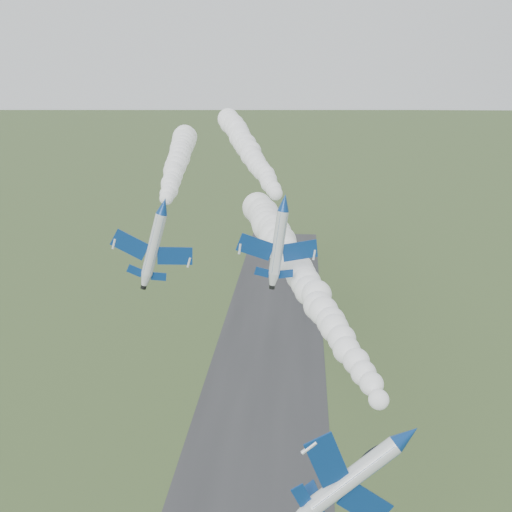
# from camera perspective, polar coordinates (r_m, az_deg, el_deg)

# --- Properties ---
(runway) EXTENTS (24.00, 260.00, 0.04)m
(runway) POSITION_cam_1_polar(r_m,az_deg,el_deg) (99.21, 0.15, -18.02)
(runway) COLOR #2D2D30
(runway) RESTS_ON ground
(jet_lead) EXTENTS (6.52, 12.30, 8.39)m
(jet_lead) POSITION_cam_1_polar(r_m,az_deg,el_deg) (47.67, 14.93, -17.05)
(jet_lead) COLOR silver
(smoke_trail_jet_lead) EXTENTS (24.93, 67.34, 5.80)m
(smoke_trail_jet_lead) POSITION_cam_1_polar(r_m,az_deg,el_deg) (78.50, 4.06, -1.20)
(smoke_trail_jet_lead) COLOR white
(jet_pair_left) EXTENTS (10.02, 12.31, 3.84)m
(jet_pair_left) POSITION_cam_1_polar(r_m,az_deg,el_deg) (71.09, -9.23, 4.96)
(jet_pair_left) COLOR silver
(smoke_trail_jet_pair_left) EXTENTS (15.82, 68.45, 5.19)m
(smoke_trail_jet_pair_left) POSITION_cam_1_polar(r_m,az_deg,el_deg) (107.42, -7.76, 9.70)
(smoke_trail_jet_pair_left) COLOR white
(jet_pair_right) EXTENTS (10.14, 11.95, 3.10)m
(jet_pair_right) POSITION_cam_1_polar(r_m,az_deg,el_deg) (68.43, 2.87, 5.35)
(jet_pair_right) COLOR silver
(smoke_trail_jet_pair_right) EXTENTS (22.73, 72.76, 5.10)m
(smoke_trail_jet_pair_right) POSITION_cam_1_polar(r_m,az_deg,el_deg) (106.83, -1.03, 10.98)
(smoke_trail_jet_pair_right) COLOR white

